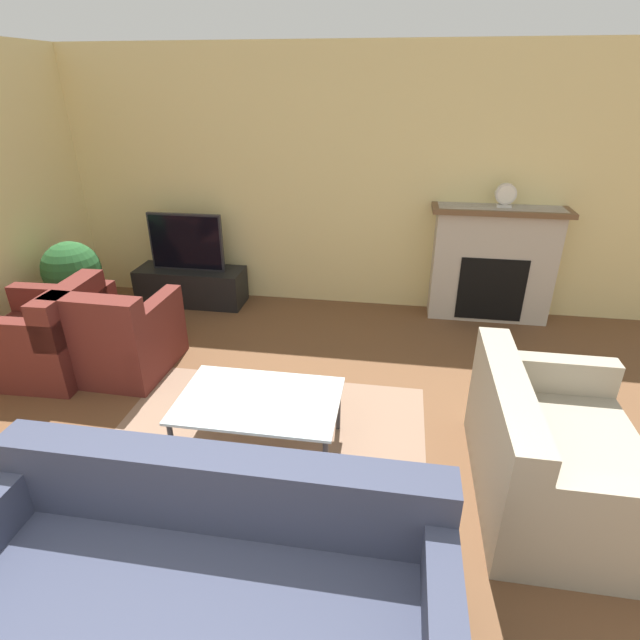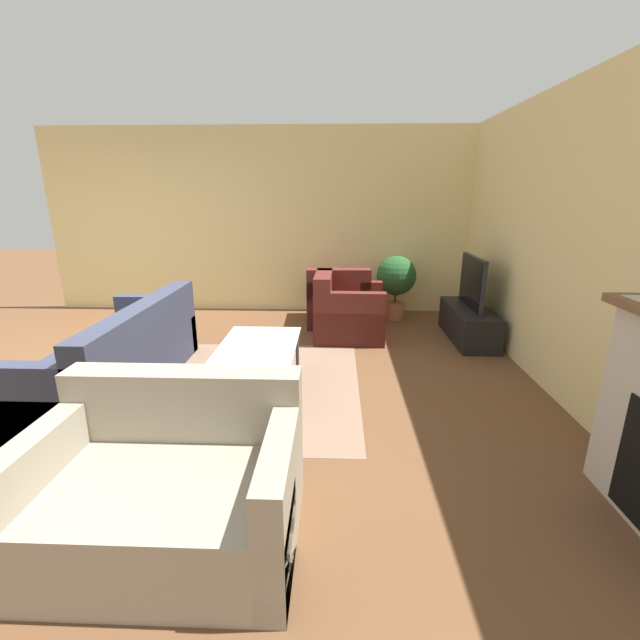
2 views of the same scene
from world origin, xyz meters
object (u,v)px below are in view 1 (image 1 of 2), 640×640
object	(u,v)px
couch_sectional	(205,590)
potted_plant	(73,274)
armchair_by_window	(46,341)
armchair_accent	(120,340)
tv	(186,242)
couch_loveseat	(552,459)
coffee_table	(259,403)
mantel_clock	(505,195)

from	to	relation	value
couch_sectional	potted_plant	xyz separation A→B (m)	(-2.46, 2.86, 0.30)
armchair_by_window	armchair_accent	distance (m)	0.65
tv	couch_loveseat	size ratio (longest dim) A/B	0.63
armchair_accent	potted_plant	xyz separation A→B (m)	(-0.87, 0.73, 0.29)
tv	potted_plant	bearing A→B (deg)	-138.01
couch_loveseat	armchair_by_window	size ratio (longest dim) A/B	1.42
couch_loveseat	coffee_table	size ratio (longest dim) A/B	1.23
couch_sectional	armchair_by_window	world-z (taller)	same
couch_loveseat	armchair_by_window	distance (m)	4.08
mantel_clock	couch_loveseat	bearing A→B (deg)	-90.25
tv	couch_loveseat	world-z (taller)	tv
armchair_by_window	couch_sectional	bearing A→B (deg)	45.60
armchair_by_window	potted_plant	bearing A→B (deg)	-167.10
armchair_accent	mantel_clock	xyz separation A→B (m)	(3.35, 1.67, 1.03)
potted_plant	couch_loveseat	bearing A→B (deg)	-22.18
coffee_table	potted_plant	bearing A→B (deg)	146.23
armchair_by_window	mantel_clock	world-z (taller)	mantel_clock
potted_plant	mantel_clock	xyz separation A→B (m)	(4.22, 0.94, 0.74)
couch_loveseat	armchair_accent	bearing A→B (deg)	73.59
mantel_clock	tv	bearing A→B (deg)	-177.54
couch_sectional	armchair_accent	world-z (taller)	same
mantel_clock	coffee_table	bearing A→B (deg)	-126.55
armchair_accent	mantel_clock	world-z (taller)	mantel_clock
couch_sectional	mantel_clock	bearing A→B (deg)	65.16
coffee_table	potted_plant	size ratio (longest dim) A/B	1.17
couch_loveseat	armchair_accent	distance (m)	3.48
tv	armchair_accent	bearing A→B (deg)	-90.75
couch_sectional	coffee_table	distance (m)	1.30
armchair_accent	couch_sectional	bearing A→B (deg)	128.12
armchair_by_window	potted_plant	world-z (taller)	potted_plant
tv	mantel_clock	xyz separation A→B (m)	(3.33, 0.14, 0.60)
couch_loveseat	coffee_table	bearing A→B (deg)	85.68
armchair_by_window	coffee_table	distance (m)	2.25
potted_plant	mantel_clock	distance (m)	4.38
couch_sectional	mantel_clock	size ratio (longest dim) A/B	9.26
armchair_by_window	potted_plant	xyz separation A→B (m)	(-0.23, 0.84, 0.29)
tv	armchair_by_window	world-z (taller)	tv
armchair_accent	coffee_table	distance (m)	1.71
tv	couch_loveseat	bearing A→B (deg)	-37.09
armchair_by_window	mantel_clock	xyz separation A→B (m)	(3.99, 1.78, 1.03)
tv	couch_sectional	world-z (taller)	tv
armchair_accent	coffee_table	world-z (taller)	armchair_accent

